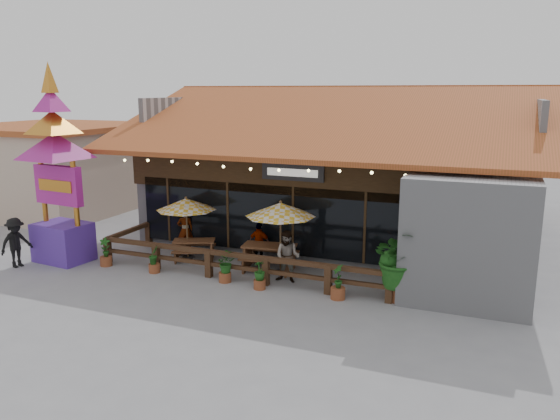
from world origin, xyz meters
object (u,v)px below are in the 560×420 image
at_px(umbrella_left, 186,204).
at_px(tropical_plant, 399,260).
at_px(pedestrian, 16,243).
at_px(umbrella_right, 281,210).
at_px(picnic_table_right, 269,253).
at_px(thai_sign_tower, 55,151).
at_px(picnic_table_left, 194,246).

height_order(umbrella_left, tropical_plant, umbrella_left).
bearing_deg(pedestrian, umbrella_right, -60.69).
xyz_separation_m(picnic_table_right, pedestrian, (-8.05, -2.98, 0.28)).
distance_m(picnic_table_right, tropical_plant, 4.71).
height_order(picnic_table_right, pedestrian, pedestrian).
relative_size(thai_sign_tower, tropical_plant, 3.45).
height_order(picnic_table_left, tropical_plant, tropical_plant).
height_order(picnic_table_left, picnic_table_right, picnic_table_right).
bearing_deg(pedestrian, thai_sign_tower, -28.18).
bearing_deg(pedestrian, picnic_table_right, -58.23).
bearing_deg(picnic_table_right, pedestrian, -159.67).
distance_m(picnic_table_left, pedestrian, 5.96).
bearing_deg(tropical_plant, thai_sign_tower, -176.99).
distance_m(umbrella_right, pedestrian, 9.07).
xyz_separation_m(umbrella_left, umbrella_right, (3.70, -0.28, 0.17)).
distance_m(picnic_table_right, thai_sign_tower, 8.04).
relative_size(umbrella_left, umbrella_right, 0.96).
height_order(umbrella_right, picnic_table_left, umbrella_right).
bearing_deg(umbrella_left, tropical_plant, -9.39).
bearing_deg(picnic_table_right, umbrella_right, -24.70).
xyz_separation_m(umbrella_left, pedestrian, (-4.85, -3.04, -1.11)).
relative_size(umbrella_left, picnic_table_right, 1.42).
height_order(umbrella_left, picnic_table_right, umbrella_left).
relative_size(umbrella_right, tropical_plant, 1.37).
bearing_deg(tropical_plant, pedestrian, -172.01).
bearing_deg(umbrella_right, tropical_plant, -13.94).
bearing_deg(umbrella_left, umbrella_right, -4.33).
bearing_deg(picnic_table_right, picnic_table_left, 179.38).
distance_m(picnic_table_left, picnic_table_right, 2.93).
relative_size(tropical_plant, pedestrian, 1.24).
height_order(umbrella_left, umbrella_right, umbrella_right).
bearing_deg(picnic_table_left, picnic_table_right, -0.62).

